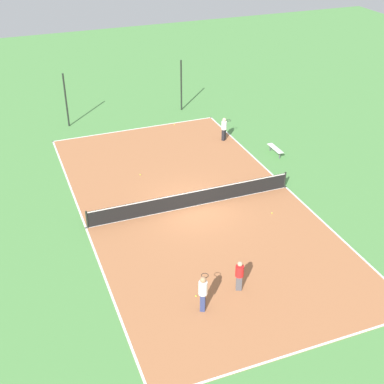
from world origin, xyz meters
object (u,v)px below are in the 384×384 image
object	(u,v)px
tennis_ball_near_net	(272,213)
fence_post_back_right	(181,85)
tennis_ball_left_sideline	(196,296)
tennis_ball_right_alley	(140,175)
tennis_net	(192,198)
tennis_ball_midcourt	(174,124)
player_coach_red	(239,274)
fence_post_back_left	(66,100)
player_near_white	(203,291)
player_far_white	(224,128)
bench	(275,149)

from	to	relation	value
tennis_ball_near_net	fence_post_back_right	world-z (taller)	fence_post_back_right
tennis_ball_left_sideline	tennis_ball_right_alley	distance (m)	11.08
tennis_ball_near_net	fence_post_back_right	bearing A→B (deg)	87.74
tennis_ball_right_alley	tennis_net	bearing A→B (deg)	-69.55
tennis_net	tennis_ball_midcourt	bearing A→B (deg)	75.42
player_coach_red	fence_post_back_left	size ratio (longest dim) A/B	0.38
player_near_white	tennis_ball_left_sideline	world-z (taller)	player_near_white
player_coach_red	player_far_white	bearing A→B (deg)	-86.44
bench	fence_post_back_right	distance (m)	9.82
tennis_net	tennis_ball_left_sideline	xyz separation A→B (m)	(-2.42, -6.74, -0.45)
bench	tennis_net	bearing A→B (deg)	118.71
tennis_net	tennis_ball_right_alley	distance (m)	4.63
player_coach_red	fence_post_back_right	distance (m)	20.72
tennis_ball_midcourt	tennis_ball_left_sideline	bearing A→B (deg)	-106.64
player_near_white	tennis_ball_right_alley	size ratio (longest dim) A/B	25.05
player_near_white	fence_post_back_left	size ratio (longest dim) A/B	0.45
tennis_ball_near_net	player_far_white	bearing A→B (deg)	81.62
player_far_white	fence_post_back_right	distance (m)	6.28
tennis_ball_left_sideline	fence_post_back_left	xyz separation A→B (m)	(-1.82, 19.92, 1.85)
player_near_white	player_coach_red	world-z (taller)	player_near_white
tennis_net	tennis_ball_midcourt	distance (m)	10.97
tennis_net	player_coach_red	distance (m)	6.98
player_near_white	player_far_white	size ratio (longest dim) A/B	1.07
tennis_ball_near_net	fence_post_back_left	distance (m)	17.38
bench	tennis_ball_left_sideline	world-z (taller)	bench
tennis_net	bench	xyz separation A→B (m)	(7.16, 3.92, -0.12)
player_coach_red	fence_post_back_right	world-z (taller)	fence_post_back_right
tennis_ball_near_net	player_coach_red	bearing A→B (deg)	-131.37
tennis_net	player_coach_red	bearing A→B (deg)	-94.56
player_coach_red	tennis_ball_left_sideline	size ratio (longest dim) A/B	21.58
player_far_white	fence_post_back_left	distance (m)	11.14
bench	player_near_white	distance (m)	14.99
player_near_white	tennis_ball_midcourt	size ratio (longest dim) A/B	25.05
player_near_white	fence_post_back_right	distance (m)	21.81
player_far_white	tennis_ball_left_sideline	xyz separation A→B (m)	(-7.42, -13.76, -0.87)
bench	tennis_ball_left_sideline	xyz separation A→B (m)	(-9.58, -10.66, -0.33)
player_near_white	tennis_ball_left_sideline	size ratio (longest dim) A/B	25.05
player_far_white	fence_post_back_right	bearing A→B (deg)	61.18
tennis_ball_midcourt	tennis_ball_right_alley	bearing A→B (deg)	-124.77
tennis_ball_left_sideline	fence_post_back_right	bearing A→B (deg)	71.50
tennis_net	player_near_white	size ratio (longest dim) A/B	6.65
player_near_white	tennis_ball_near_net	distance (m)	8.17
tennis_ball_near_net	fence_post_back_right	xyz separation A→B (m)	(0.61, 15.38, 1.85)
tennis_ball_left_sideline	tennis_ball_near_net	bearing A→B (deg)	36.85
player_near_white	player_coach_red	distance (m)	2.00
fence_post_back_left	player_coach_red	bearing A→B (deg)	-79.62
tennis_ball_near_net	tennis_ball_midcourt	bearing A→B (deg)	93.91
player_near_white	tennis_ball_right_alley	world-z (taller)	player_near_white
tennis_net	fence_post_back_right	distance (m)	13.91
tennis_ball_right_alley	fence_post_back_right	distance (m)	10.78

